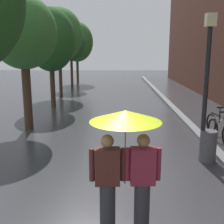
{
  "coord_description": "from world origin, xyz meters",
  "views": [
    {
      "loc": [
        0.3,
        -3.72,
        2.93
      ],
      "look_at": [
        0.17,
        3.52,
        1.35
      ],
      "focal_mm": 45.27,
      "sensor_mm": 36.0,
      "label": 1
    }
  ],
  "objects": [
    {
      "name": "street_lamp_post",
      "position": [
        2.6,
        3.56,
        2.26
      ],
      "size": [
        0.24,
        0.24,
        3.83
      ],
      "color": "black",
      "rests_on": "ground"
    },
    {
      "name": "street_tree_4",
      "position": [
        -3.25,
        18.56,
        3.45
      ],
      "size": [
        2.28,
        2.28,
        4.74
      ],
      "color": "#473323",
      "rests_on": "ground"
    },
    {
      "name": "couple_under_umbrella",
      "position": [
        0.44,
        0.53,
        1.36
      ],
      "size": [
        1.16,
        1.13,
        2.03
      ],
      "color": "#2D2D33",
      "rests_on": "ground"
    },
    {
      "name": "litter_bin",
      "position": [
        2.75,
        3.52,
        0.42
      ],
      "size": [
        0.44,
        0.44,
        0.85
      ],
      "primitive_type": "cylinder",
      "color": "#4C4C51",
      "rests_on": "ground"
    },
    {
      "name": "parked_bicycle_4",
      "position": [
        4.24,
        6.35,
        0.38
      ],
      "size": [
        1.17,
        0.85,
        0.96
      ],
      "color": "black",
      "rests_on": "ground"
    },
    {
      "name": "street_tree_5",
      "position": [
        -3.31,
        22.36,
        3.69
      ],
      "size": [
        2.92,
        2.92,
        5.46
      ],
      "color": "#473323",
      "rests_on": "ground"
    },
    {
      "name": "street_tree_2",
      "position": [
        -3.06,
        10.96,
        3.46
      ],
      "size": [
        2.48,
        2.48,
        5.08
      ],
      "color": "#473323",
      "rests_on": "ground"
    },
    {
      "name": "street_tree_3",
      "position": [
        -3.35,
        14.55,
        3.9
      ],
      "size": [
        2.96,
        2.96,
        5.6
      ],
      "color": "#473323",
      "rests_on": "ground"
    },
    {
      "name": "street_tree_1",
      "position": [
        -3.05,
        6.67,
        3.53
      ],
      "size": [
        2.41,
        2.41,
        4.88
      ],
      "color": "#473323",
      "rests_on": "ground"
    },
    {
      "name": "kerb_strip",
      "position": [
        3.2,
        10.0,
        0.06
      ],
      "size": [
        0.3,
        36.0,
        0.12
      ],
      "primitive_type": "cube",
      "color": "slate",
      "rests_on": "ground"
    }
  ]
}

